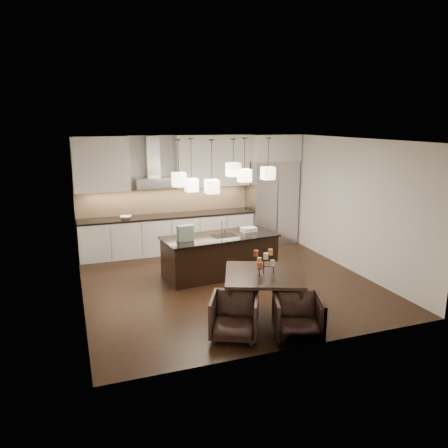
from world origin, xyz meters
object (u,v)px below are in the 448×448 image
object	(u,v)px
refrigerator	(272,202)
armchair_left	(234,316)
dining_table	(263,295)
armchair_right	(298,317)
island_body	(220,256)

from	to	relation	value
refrigerator	armchair_left	xyz separation A→B (m)	(-2.78, -4.52, -0.75)
dining_table	armchair_left	xyz separation A→B (m)	(-0.70, -0.52, -0.04)
armchair_left	armchair_right	world-z (taller)	same
dining_table	island_body	bearing A→B (deg)	111.79
armchair_left	island_body	bearing A→B (deg)	101.18
refrigerator	dining_table	distance (m)	4.56
refrigerator	island_body	xyz separation A→B (m)	(-2.09, -1.89, -0.67)
dining_table	armchair_left	bearing A→B (deg)	-122.47
island_body	armchair_left	size ratio (longest dim) A/B	3.20
refrigerator	dining_table	xyz separation A→B (m)	(-2.07, -4.00, -0.71)
refrigerator	armchair_left	size ratio (longest dim) A/B	3.02
refrigerator	armchair_left	bearing A→B (deg)	-121.60
island_body	dining_table	distance (m)	2.11
refrigerator	dining_table	world-z (taller)	refrigerator
island_body	armchair_right	world-z (taller)	island_body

